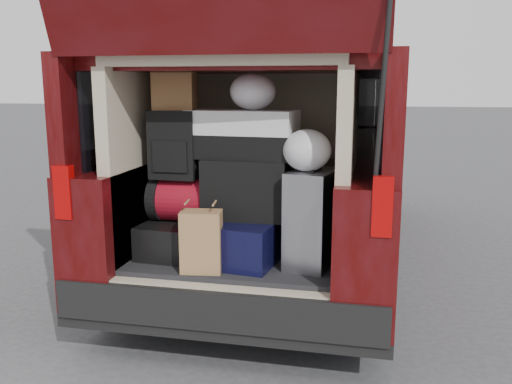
% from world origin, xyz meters
% --- Properties ---
extents(ground, '(80.00, 80.00, 0.00)m').
position_xyz_m(ground, '(0.00, 0.00, 0.00)').
color(ground, '#3A3A3D').
rests_on(ground, ground).
extents(minivan, '(1.90, 5.35, 2.77)m').
position_xyz_m(minivan, '(0.00, 1.86, 0.91)').
color(minivan, black).
rests_on(minivan, ground).
extents(load_floor, '(1.24, 1.05, 0.55)m').
position_xyz_m(load_floor, '(0.00, 0.28, 0.28)').
color(load_floor, black).
rests_on(load_floor, ground).
extents(black_hardshell, '(0.42, 0.55, 0.21)m').
position_xyz_m(black_hardshell, '(-0.38, 0.16, 0.65)').
color(black_hardshell, black).
rests_on(black_hardshell, load_floor).
extents(navy_hardshell, '(0.55, 0.64, 0.25)m').
position_xyz_m(navy_hardshell, '(0.03, 0.13, 0.68)').
color(navy_hardshell, black).
rests_on(navy_hardshell, load_floor).
extents(silver_roller, '(0.31, 0.42, 0.57)m').
position_xyz_m(silver_roller, '(0.47, 0.10, 0.83)').
color(silver_roller, silver).
rests_on(silver_roller, load_floor).
extents(kraft_bag, '(0.25, 0.18, 0.36)m').
position_xyz_m(kraft_bag, '(-0.13, -0.15, 0.73)').
color(kraft_bag, '#A6764B').
rests_on(kraft_bag, load_floor).
extents(red_duffel, '(0.44, 0.30, 0.28)m').
position_xyz_m(red_duffel, '(-0.33, 0.18, 0.90)').
color(red_duffel, maroon).
rests_on(red_duffel, black_hardshell).
extents(black_soft_case, '(0.51, 0.31, 0.36)m').
position_xyz_m(black_soft_case, '(0.06, 0.17, 0.99)').
color(black_soft_case, black).
rests_on(black_soft_case, navy_hardshell).
extents(backpack, '(0.30, 0.18, 0.42)m').
position_xyz_m(backpack, '(-0.38, 0.14, 1.24)').
color(backpack, black).
rests_on(backpack, red_duffel).
extents(twotone_duffel, '(0.66, 0.38, 0.29)m').
position_xyz_m(twotone_duffel, '(0.03, 0.21, 1.31)').
color(twotone_duffel, silver).
rests_on(twotone_duffel, black_soft_case).
extents(grocery_sack_lower, '(0.27, 0.24, 0.22)m').
position_xyz_m(grocery_sack_lower, '(-0.39, 0.20, 1.56)').
color(grocery_sack_lower, brown).
rests_on(grocery_sack_lower, backpack).
extents(plastic_bag_center, '(0.29, 0.27, 0.22)m').
position_xyz_m(plastic_bag_center, '(0.09, 0.21, 1.57)').
color(plastic_bag_center, silver).
rests_on(plastic_bag_center, twotone_duffel).
extents(plastic_bag_right, '(0.32, 0.31, 0.24)m').
position_xyz_m(plastic_bag_right, '(0.44, 0.06, 1.24)').
color(plastic_bag_right, silver).
rests_on(plastic_bag_right, silver_roller).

